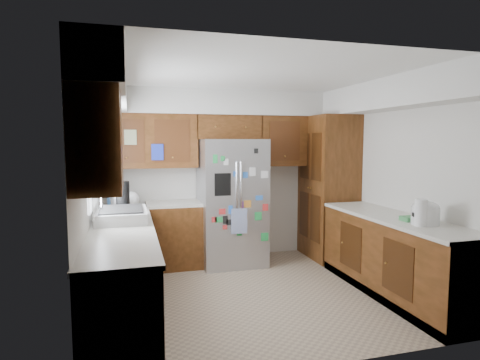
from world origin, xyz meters
name	(u,v)px	position (x,y,z in m)	size (l,w,h in m)	color
floor	(257,293)	(0.00, 0.00, 0.00)	(3.60, 3.60, 0.00)	tan
room_shell	(240,137)	(-0.11, 0.36, 1.82)	(3.64, 3.24, 2.52)	beige
left_counter_run	(137,266)	(-1.36, 0.03, 0.43)	(1.36, 3.20, 0.92)	#3B220B
right_counter_run	(395,259)	(1.50, -0.47, 0.42)	(0.63, 2.25, 0.92)	#3B220B
pantry	(328,187)	(1.50, 1.15, 1.07)	(0.60, 0.90, 2.15)	#3B220B
fridge	(232,202)	(0.00, 1.20, 0.90)	(0.90, 0.79, 1.80)	#9D9CA1
bridge_cabinet	(228,127)	(0.00, 1.43, 1.98)	(0.96, 0.34, 0.35)	#3B220B
fridge_top_items	(225,106)	(-0.05, 1.42, 2.28)	(0.66, 0.32, 0.29)	#0E339A
sink_assembly	(122,215)	(-1.50, 0.10, 0.99)	(0.52, 0.70, 0.37)	silver
left_counter_clutter	(124,199)	(-1.48, 0.83, 1.05)	(0.40, 0.86, 0.38)	black
rice_cooker	(425,213)	(1.50, -0.93, 1.05)	(0.28, 0.27, 0.24)	silver
paper_towel	(421,213)	(1.40, -0.99, 1.06)	(0.12, 0.12, 0.27)	white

